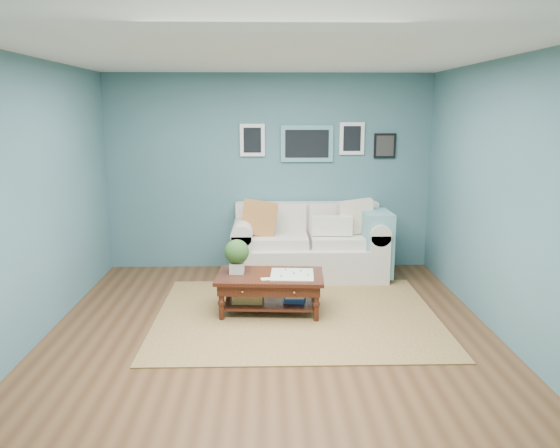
{
  "coord_description": "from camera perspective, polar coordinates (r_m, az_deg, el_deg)",
  "views": [
    {
      "loc": [
        -0.04,
        -5.08,
        2.2
      ],
      "look_at": [
        0.11,
        1.0,
        0.93
      ],
      "focal_mm": 35.0,
      "sensor_mm": 36.0,
      "label": 1
    }
  ],
  "objects": [
    {
      "name": "room_shell",
      "position": [
        5.21,
        -0.82,
        2.5
      ],
      "size": [
        5.0,
        5.02,
        2.7
      ],
      "color": "brown",
      "rests_on": "ground"
    },
    {
      "name": "area_rug",
      "position": [
        6.04,
        1.75,
        -9.5
      ],
      "size": [
        3.04,
        2.43,
        0.01
      ],
      "primitive_type": "cube",
      "color": "brown",
      "rests_on": "ground"
    },
    {
      "name": "coffee_table",
      "position": [
        6.04,
        -1.63,
        -5.95
      ],
      "size": [
        1.2,
        0.75,
        0.81
      ],
      "rotation": [
        0.0,
        0.0,
        -0.06
      ],
      "color": "black",
      "rests_on": "ground"
    },
    {
      "name": "loveseat",
      "position": [
        7.36,
        3.69,
        -2.13
      ],
      "size": [
        2.07,
        0.94,
        1.06
      ],
      "color": "beige",
      "rests_on": "ground"
    }
  ]
}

